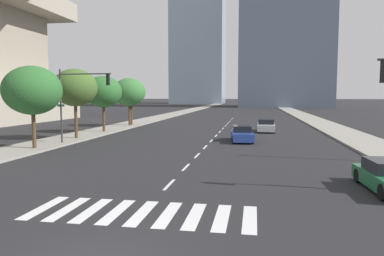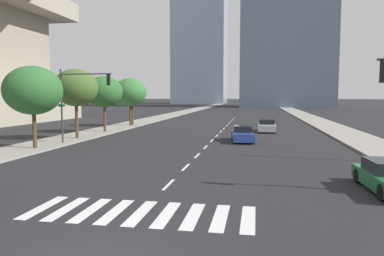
# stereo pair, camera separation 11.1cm
# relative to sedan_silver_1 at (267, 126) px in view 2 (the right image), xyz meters

# --- Properties ---
(sidewalk_east) EXTENTS (4.00, 260.00, 0.15)m
(sidewalk_east) POSITION_rel_sedan_silver_1_xyz_m (7.88, -3.05, -0.54)
(sidewalk_east) COLOR gray
(sidewalk_east) RESTS_ON ground
(sidewalk_west) EXTENTS (4.00, 260.00, 0.15)m
(sidewalk_west) POSITION_rel_sedan_silver_1_xyz_m (-17.78, -3.05, -0.54)
(sidewalk_west) COLOR gray
(sidewalk_west) RESTS_ON ground
(crosswalk_near) EXTENTS (7.65, 2.71, 0.01)m
(crosswalk_near) POSITION_rel_sedan_silver_1_xyz_m (-4.95, -28.97, -0.61)
(crosswalk_near) COLOR silver
(crosswalk_near) RESTS_ON ground
(lane_divider_center) EXTENTS (0.14, 50.00, 0.01)m
(lane_divider_center) POSITION_rel_sedan_silver_1_xyz_m (-4.95, -0.97, -0.61)
(lane_divider_center) COLOR silver
(lane_divider_center) RESTS_ON ground
(sedan_silver_1) EXTENTS (1.95, 4.41, 1.35)m
(sedan_silver_1) POSITION_rel_sedan_silver_1_xyz_m (0.00, 0.00, 0.00)
(sedan_silver_1) COLOR #B7BABF
(sedan_silver_1) RESTS_ON ground
(sedan_blue_2) EXTENTS (2.17, 4.66, 1.34)m
(sedan_blue_2) POSITION_rel_sedan_silver_1_xyz_m (-2.31, -8.91, -0.00)
(sedan_blue_2) COLOR navy
(sedan_blue_2) RESTS_ON ground
(traffic_signal_far) EXTENTS (4.58, 0.28, 5.89)m
(traffic_signal_far) POSITION_rel_sedan_silver_1_xyz_m (-15.00, -13.40, 3.57)
(traffic_signal_far) COLOR #333335
(traffic_signal_far) RESTS_ON sidewalk_west
(street_tree_nearest) EXTENTS (4.13, 4.13, 5.92)m
(street_tree_nearest) POSITION_rel_sedan_silver_1_xyz_m (-16.98, -16.55, 3.69)
(street_tree_nearest) COLOR #4C3823
(street_tree_nearest) RESTS_ON sidewalk_west
(street_tree_second) EXTENTS (3.90, 3.90, 6.15)m
(street_tree_second) POSITION_rel_sedan_silver_1_xyz_m (-16.98, -10.20, 4.01)
(street_tree_second) COLOR #4C3823
(street_tree_second) RESTS_ON sidewalk_west
(street_tree_third) EXTENTS (3.88, 3.88, 5.83)m
(street_tree_third) POSITION_rel_sedan_silver_1_xyz_m (-16.98, -4.09, 3.70)
(street_tree_third) COLOR #4C3823
(street_tree_third) RESTS_ON sidewalk_west
(street_tree_fourth) EXTENTS (4.15, 4.15, 5.98)m
(street_tree_fourth) POSITION_rel_sedan_silver_1_xyz_m (-16.98, 3.98, 3.74)
(street_tree_fourth) COLOR #4C3823
(street_tree_fourth) RESTS_ON sidewalk_west
(street_tree_fifth) EXTENTS (2.82, 2.82, 5.29)m
(street_tree_fifth) POSITION_rel_sedan_silver_1_xyz_m (-16.98, 4.73, 3.59)
(street_tree_fifth) COLOR #4C3823
(street_tree_fifth) RESTS_ON sidewalk_west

